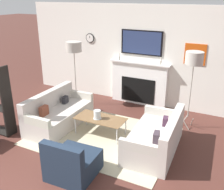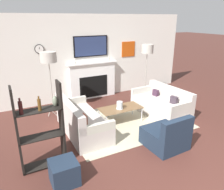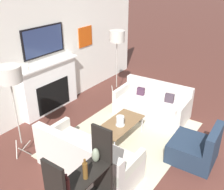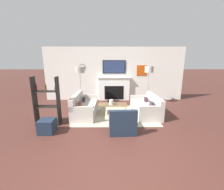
# 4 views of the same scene
# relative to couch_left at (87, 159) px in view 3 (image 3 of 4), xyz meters

# --- Properties ---
(fireplace_wall) EXTENTS (7.10, 0.28, 2.70)m
(fireplace_wall) POSITION_rel_couch_left_xyz_m (1.20, 2.22, 0.94)
(fireplace_wall) COLOR silver
(fireplace_wall) RESTS_ON ground_plane
(area_rug) EXTENTS (3.00, 2.25, 0.01)m
(area_rug) POSITION_rel_couch_left_xyz_m (1.20, 0.00, -0.28)
(area_rug) COLOR #AEA68A
(area_rug) RESTS_ON ground_plane
(couch_left) EXTENTS (0.80, 1.77, 0.81)m
(couch_left) POSITION_rel_couch_left_xyz_m (0.00, 0.00, 0.00)
(couch_left) COLOR beige
(couch_left) RESTS_ON ground_plane
(couch_right) EXTENTS (0.94, 1.70, 0.75)m
(couch_right) POSITION_rel_couch_left_xyz_m (2.40, 0.00, -0.02)
(couch_right) COLOR beige
(couch_right) RESTS_ON ground_plane
(armchair) EXTENTS (0.79, 0.82, 0.75)m
(armchair) POSITION_rel_couch_left_xyz_m (1.37, -1.40, -0.04)
(armchair) COLOR #1B2738
(armchair) RESTS_ON ground_plane
(coffee_table) EXTENTS (1.10, 0.53, 0.40)m
(coffee_table) POSITION_rel_couch_left_xyz_m (1.10, 0.07, 0.09)
(coffee_table) COLOR brown
(coffee_table) RESTS_ON ground_plane
(hurricane_candle) EXTENTS (0.18, 0.18, 0.19)m
(hurricane_candle) POSITION_rel_couch_left_xyz_m (1.05, 0.02, 0.20)
(hurricane_candle) COLOR silver
(hurricane_candle) RESTS_ON coffee_table
(floor_lamp_left) EXTENTS (0.42, 0.42, 1.77)m
(floor_lamp_left) POSITION_rel_couch_left_xyz_m (-0.35, 1.28, 1.33)
(floor_lamp_left) COLOR #9E998E
(floor_lamp_left) RESTS_ON ground_plane
(floor_lamp_right) EXTENTS (0.38, 0.38, 1.80)m
(floor_lamp_right) POSITION_rel_couch_left_xyz_m (2.75, 1.28, 1.34)
(floor_lamp_right) COLOR #9E998E
(floor_lamp_right) RESTS_ON ground_plane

